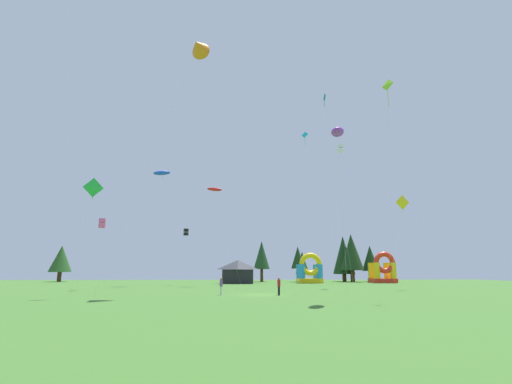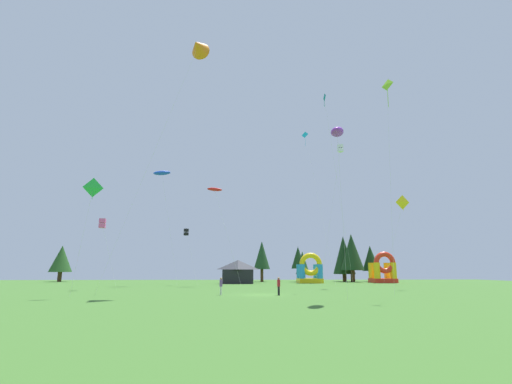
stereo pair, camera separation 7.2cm
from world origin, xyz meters
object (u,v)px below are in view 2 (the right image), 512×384
Objects in this scene: kite_blue_parafoil at (162,173)px; person_left_edge at (221,285)px; kite_white_box at (340,149)px; kite_yellow_diamond at (403,203)px; person_midfield at (279,285)px; kite_cyan_diamond at (306,137)px; inflatable_blue_arch at (310,272)px; festival_tent at (238,272)px; kite_pink_box at (102,223)px; inflatable_orange_dome at (383,271)px; kite_green_diamond at (93,189)px; kite_purple_parafoil at (337,132)px; kite_red_parafoil at (215,189)px; kite_teal_diamond at (324,101)px; kite_lime_diamond at (387,87)px; kite_black_box at (186,232)px; kite_orange_delta at (198,47)px.

person_left_edge is (11.34, -24.80, -17.56)m from kite_blue_parafoil.
kite_yellow_diamond is at bearing -43.27° from kite_white_box.
kite_cyan_diamond is at bearing -41.09° from person_midfield.
inflatable_blue_arch is 13.84m from festival_tent.
kite_yellow_diamond reaches higher than inflatable_blue_arch.
kite_pink_box reaches higher than inflatable_orange_dome.
kite_green_diamond is 1.90× the size of inflatable_blue_arch.
kite_purple_parafoil reaches higher than kite_green_diamond.
person_left_edge is at bearing -84.36° from kite_red_parafoil.
kite_pink_box is (-4.48, -13.69, -10.26)m from kite_blue_parafoil.
kite_red_parafoil is 9.16× the size of person_midfield.
inflatable_orange_dome reaches higher than inflatable_blue_arch.
kite_red_parafoil is (-12.24, 30.81, 1.39)m from kite_purple_parafoil.
person_midfield is (-7.36, -9.07, -23.43)m from kite_teal_diamond.
kite_white_box is 21.04m from kite_red_parafoil.
festival_tent is at bearing 101.76° from kite_purple_parafoil.
festival_tent is at bearing 27.66° from kite_blue_parafoil.
kite_yellow_diamond is 23.43m from person_midfield.
inflatable_blue_arch is at bearing 33.48° from kite_red_parafoil.
kite_purple_parafoil is (22.10, -5.38, 4.02)m from kite_green_diamond.
inflatable_blue_arch is (0.84, 3.81, -25.40)m from kite_cyan_diamond.
kite_lime_diamond is (26.96, -30.63, 0.87)m from kite_blue_parafoil.
kite_lime_diamond is 33.82m from kite_red_parafoil.
person_left_edge is (-12.97, -8.19, -23.46)m from kite_teal_diamond.
kite_green_diamond is at bearing 70.96° from person_midfield.
kite_teal_diamond is 34.43m from inflatable_blue_arch.
kite_lime_diamond is at bearing -116.34° from kite_yellow_diamond.
kite_blue_parafoil reaches higher than kite_pink_box.
kite_teal_diamond is 1.60× the size of kite_red_parafoil.
person_midfield is at bearing -105.82° from kite_cyan_diamond.
kite_lime_diamond is 2.20× the size of kite_black_box.
person_midfield is at bearing -148.21° from kite_yellow_diamond.
kite_green_diamond is at bearing -103.02° from person_left_edge.
kite_orange_delta reaches higher than person_left_edge.
inflatable_orange_dome is (31.91, 12.33, -13.12)m from kite_red_parafoil.
kite_black_box is (-22.60, 31.31, -10.82)m from kite_lime_diamond.
kite_orange_delta is 17.83m from kite_teal_diamond.
person_left_edge is 31.71m from festival_tent.
kite_pink_box is at bearing -152.37° from inflatable_orange_dome.
kite_lime_diamond is 2.26× the size of kite_pink_box.
kite_purple_parafoil is 44.38m from inflatable_blue_arch.
kite_white_box is 28.99m from inflatable_orange_dome.
kite_green_diamond reaches higher than kite_black_box.
inflatable_blue_arch is at bearing 84.84° from kite_teal_diamond.
kite_cyan_diamond reaches higher than kite_teal_diamond.
inflatable_orange_dome reaches higher than person_midfield.
kite_red_parafoil reaches higher than person_left_edge.
kite_teal_diamond is at bearing 100.69° from kite_lime_diamond.
kite_purple_parafoil reaches higher than person_left_edge.
kite_orange_delta is 53.45m from inflatable_orange_dome.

